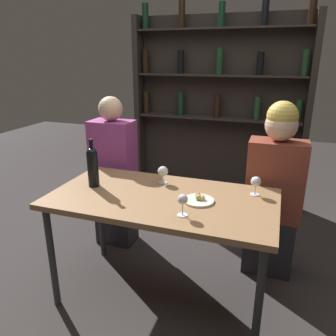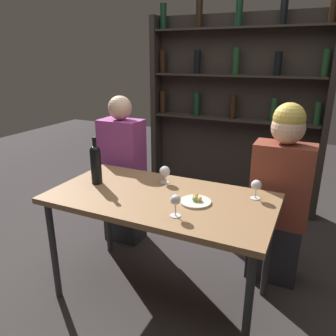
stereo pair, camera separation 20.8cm
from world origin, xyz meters
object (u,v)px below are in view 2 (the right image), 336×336
(seated_person_left, at_px, (123,175))
(wine_glass_0, at_px, (176,201))
(wine_bottle, at_px, (96,163))
(wine_glass_2, at_px, (256,186))
(wine_glass_1, at_px, (165,172))
(food_plate_0, at_px, (196,201))
(seated_person_right, at_px, (280,197))

(seated_person_left, bearing_deg, wine_glass_0, -42.48)
(wine_bottle, relative_size, wine_glass_0, 2.59)
(wine_glass_2, relative_size, seated_person_left, 0.09)
(wine_glass_0, relative_size, wine_glass_1, 1.05)
(wine_glass_2, bearing_deg, wine_glass_0, -129.83)
(food_plate_0, relative_size, seated_person_right, 0.14)
(wine_glass_1, bearing_deg, seated_person_left, 149.05)
(wine_glass_1, relative_size, food_plate_0, 0.64)
(wine_bottle, bearing_deg, wine_glass_1, 26.14)
(wine_glass_1, bearing_deg, seated_person_right, 24.75)
(food_plate_0, bearing_deg, wine_bottle, 179.47)
(wine_bottle, relative_size, seated_person_left, 0.25)
(wine_bottle, height_order, wine_glass_0, wine_bottle)
(wine_glass_2, bearing_deg, wine_glass_1, 179.77)
(wine_glass_1, relative_size, seated_person_left, 0.09)
(wine_glass_0, distance_m, wine_glass_1, 0.50)
(seated_person_right, bearing_deg, seated_person_left, 180.00)
(wine_glass_0, bearing_deg, wine_glass_2, 50.17)
(wine_glass_2, bearing_deg, seated_person_left, 163.94)
(wine_glass_1, bearing_deg, wine_glass_0, -57.68)
(seated_person_right, bearing_deg, wine_glass_0, -121.42)
(food_plate_0, height_order, seated_person_right, seated_person_right)
(wine_glass_0, bearing_deg, seated_person_right, 58.58)
(wine_glass_1, xyz_separation_m, seated_person_left, (-0.56, 0.34, -0.22))
(wine_bottle, xyz_separation_m, seated_person_left, (-0.14, 0.54, -0.29))
(wine_glass_1, bearing_deg, food_plate_0, -34.56)
(seated_person_right, bearing_deg, food_plate_0, -127.64)
(seated_person_left, bearing_deg, seated_person_right, -0.00)
(wine_glass_0, distance_m, seated_person_left, 1.15)
(wine_glass_0, distance_m, wine_glass_2, 0.54)
(wine_bottle, xyz_separation_m, wine_glass_2, (1.03, 0.20, -0.06))
(wine_bottle, distance_m, wine_glass_2, 1.05)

